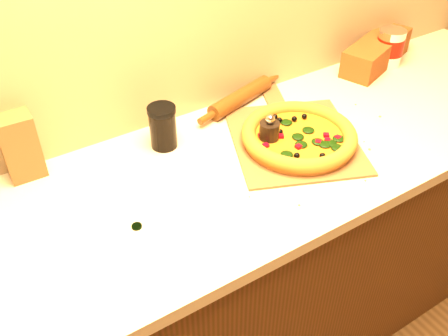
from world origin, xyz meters
TOP-DOWN VIEW (x-y plane):
  - cabinet at (0.00, 1.43)m, footprint 2.80×0.65m
  - countertop at (0.00, 1.43)m, footprint 2.84×0.68m
  - pizza_peel at (0.33, 1.45)m, footprint 0.50×0.60m
  - pizza at (0.32, 1.41)m, footprint 0.35×0.35m
  - bottle_cap at (-0.25, 1.36)m, footprint 0.03×0.03m
  - pepper_grinder at (0.24, 1.45)m, footprint 0.06×0.06m
  - rolling_pin at (0.30, 1.70)m, footprint 0.39×0.13m
  - coffee_canister at (0.95, 1.65)m, footprint 0.10×0.10m
  - bread_bag at (0.91, 1.67)m, footprint 0.39×0.24m
  - paper_bag at (-0.42, 1.71)m, footprint 0.10×0.08m
  - dark_jar at (-0.03, 1.63)m, footprint 0.08×0.08m

SIDE VIEW (x-z plane):
  - cabinet at x=0.00m, z-range 0.00..0.86m
  - countertop at x=0.00m, z-range 0.86..0.90m
  - bottle_cap at x=-0.25m, z-range 0.90..0.91m
  - pizza_peel at x=0.33m, z-range 0.90..0.91m
  - rolling_pin at x=0.30m, z-range 0.90..0.96m
  - pizza at x=0.32m, z-range 0.91..0.96m
  - pepper_grinder at x=0.24m, z-range 0.89..1.00m
  - bread_bag at x=0.91m, z-range 0.90..1.00m
  - dark_jar at x=-0.03m, z-range 0.90..1.04m
  - coffee_canister at x=0.95m, z-range 0.90..1.04m
  - paper_bag at x=-0.42m, z-range 0.90..1.09m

